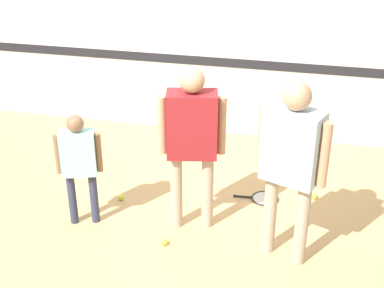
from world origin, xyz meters
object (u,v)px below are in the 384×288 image
Objects in this scene: tennis_ball_by_spare_racket at (268,191)px; tennis_ball_stray_left at (314,196)px; racket_spare_on_floor at (264,198)px; person_student_right at (292,155)px; person_instructor at (192,133)px; person_student_left at (79,158)px; tennis_ball_stray_right at (121,197)px; tennis_ball_near_instructor at (164,242)px.

tennis_ball_by_spare_racket is 1.00× the size of tennis_ball_stray_left.
person_student_right is at bearing 101.93° from racket_spare_on_floor.
person_instructor is at bearing -131.46° from tennis_ball_by_spare_racket.
person_student_left reaches higher than tennis_ball_stray_right.
person_student_left reaches higher than tennis_ball_near_instructor.
person_student_right is at bearing 5.23° from tennis_ball_near_instructor.
tennis_ball_by_spare_racket is at bearing 53.29° from tennis_ball_near_instructor.
person_instructor is 25.82× the size of tennis_ball_near_instructor.
person_student_left reaches higher than tennis_ball_by_spare_racket.
tennis_ball_near_instructor is at bearing -127.11° from person_instructor.
racket_spare_on_floor is 1.60m from tennis_ball_stray_right.
tennis_ball_by_spare_racket is at bearing 10.45° from person_student_left.
racket_spare_on_floor is 7.93× the size of tennis_ball_stray_right.
person_instructor reaches higher than tennis_ball_near_instructor.
racket_spare_on_floor is at bearing -166.77° from tennis_ball_stray_left.
tennis_ball_stray_left is at bearing -171.37° from racket_spare_on_floor.
person_student_right is 1.55m from tennis_ball_near_instructor.
person_student_left is 18.33× the size of tennis_ball_by_spare_racket.
tennis_ball_stray_left is at bearing 4.57° from person_student_left.
tennis_ball_by_spare_racket is (0.89, 1.19, 0.00)m from tennis_ball_near_instructor.
tennis_ball_by_spare_racket is (-0.25, 1.09, -1.05)m from person_student_right.
tennis_ball_near_instructor is at bearing 46.27° from racket_spare_on_floor.
person_instructor is 1.41× the size of person_student_left.
tennis_ball_stray_right is at bearing 3.43° from person_student_right.
person_student_right reaches higher than racket_spare_on_floor.
person_instructor is 25.82× the size of tennis_ball_stray_left.
person_instructor is at bearing 64.82° from tennis_ball_near_instructor.
person_student_left is 0.89m from tennis_ball_stray_right.
person_instructor is 3.25× the size of racket_spare_on_floor.
person_student_left is 18.33× the size of tennis_ball_stray_right.
tennis_ball_near_instructor is 1.49m from tennis_ball_by_spare_racket.
tennis_ball_stray_right is (-1.58, -0.51, 0.00)m from tennis_ball_by_spare_racket.
tennis_ball_stray_right is at bearing 9.06° from racket_spare_on_floor.
person_student_right is at bearing -104.12° from tennis_ball_stray_left.
tennis_ball_stray_left is at bearing 40.00° from tennis_ball_near_instructor.
racket_spare_on_floor is 7.93× the size of tennis_ball_by_spare_racket.
tennis_ball_stray_left reaches higher than racket_spare_on_floor.
person_instructor is at bearing 39.79° from racket_spare_on_floor.
person_student_right is 3.34× the size of racket_spare_on_floor.
tennis_ball_by_spare_racket is 1.00× the size of tennis_ball_stray_right.
person_instructor is at bearing 3.71° from person_student_right.
person_student_right is at bearing -77.03° from tennis_ball_by_spare_racket.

